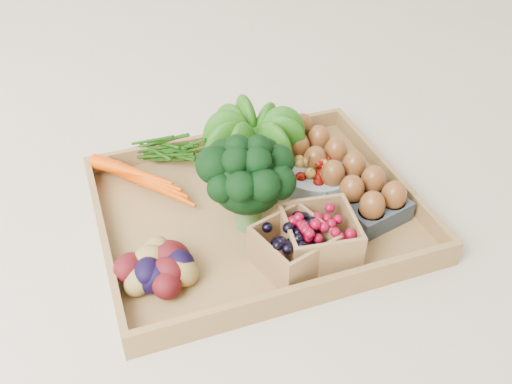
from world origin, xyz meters
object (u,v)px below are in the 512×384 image
object	(u,v)px
tray	(256,214)
broccoli	(248,197)
cherry_bowl	(317,176)
egg_carton	(333,176)

from	to	relation	value
tray	broccoli	distance (m)	0.08
broccoli	cherry_bowl	distance (m)	0.18
tray	cherry_bowl	distance (m)	0.14
cherry_bowl	egg_carton	world-z (taller)	same
egg_carton	tray	bearing A→B (deg)	175.69
broccoli	egg_carton	distance (m)	0.20
cherry_bowl	egg_carton	distance (m)	0.03
broccoli	egg_carton	size ratio (longest dim) A/B	0.51
tray	broccoli	size ratio (longest dim) A/B	3.44
tray	egg_carton	bearing A→B (deg)	9.02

